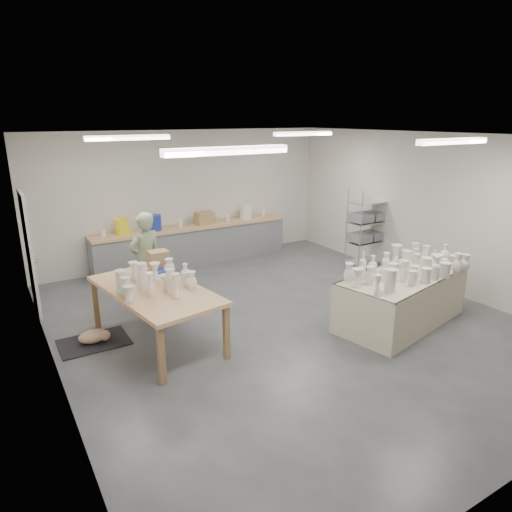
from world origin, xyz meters
TOP-DOWN VIEW (x-y plane):
  - room at (-0.11, 0.08)m, footprint 8.00×8.02m
  - back_counter at (-0.01, 3.68)m, footprint 4.60×0.60m
  - wire_shelf at (3.20, 1.40)m, footprint 0.88×0.48m
  - drying_table at (1.62, -1.04)m, footprint 2.52×1.58m
  - work_table at (-2.02, 0.47)m, footprint 1.48×2.45m
  - rug at (-2.90, 0.85)m, footprint 1.00×0.70m
  - cat at (-2.88, 0.83)m, footprint 0.45×0.34m
  - potter at (-1.71, 1.83)m, footprint 0.71×0.56m
  - red_stool at (-1.71, 2.10)m, footprint 0.42×0.42m

SIDE VIEW (x-z plane):
  - rug at x=-2.90m, z-range 0.00..0.02m
  - cat at x=-2.88m, z-range 0.02..0.21m
  - red_stool at x=-1.71m, z-range 0.14..0.48m
  - drying_table at x=1.62m, z-range -0.13..1.06m
  - back_counter at x=-0.01m, z-range -0.13..1.11m
  - potter at x=-1.71m, z-range 0.00..1.71m
  - work_table at x=-2.02m, z-range 0.25..1.50m
  - wire_shelf at x=3.20m, z-range 0.02..1.82m
  - room at x=-0.11m, z-range 0.56..3.56m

